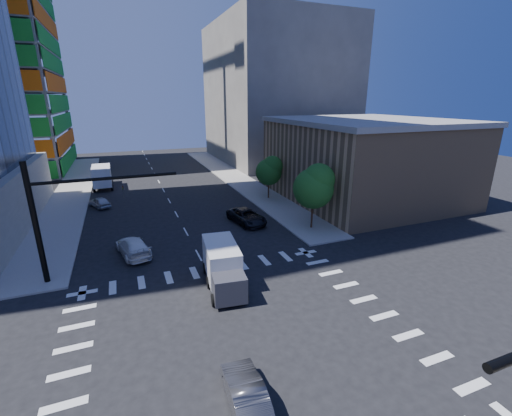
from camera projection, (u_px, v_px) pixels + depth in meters
name	position (u px, v px, depth m)	size (l,w,h in m)	color
ground	(245.00, 341.00, 19.36)	(160.00, 160.00, 0.00)	black
road_markings	(245.00, 341.00, 19.36)	(20.00, 20.00, 0.01)	silver
sidewalk_ne	(234.00, 177.00, 59.12)	(5.00, 60.00, 0.15)	gray
sidewalk_nw	(73.00, 191.00, 50.35)	(5.00, 60.00, 0.15)	gray
commercial_building	(364.00, 159.00, 45.98)	(20.50, 22.50, 10.60)	#A3845F
bg_building_ne	(276.00, 94.00, 73.23)	(24.00, 30.00, 28.00)	#67615C
signal_mast_nw	(58.00, 211.00, 24.35)	(10.20, 0.40, 9.00)	black
tree_south	(315.00, 186.00, 34.66)	(4.16, 4.16, 6.82)	#382316
tree_north	(270.00, 170.00, 45.60)	(3.54, 3.52, 5.78)	#382316
car_nb_far	(247.00, 216.00, 37.51)	(2.58, 5.59, 1.55)	black
car_sb_near	(133.00, 247.00, 29.88)	(2.16, 5.31, 1.54)	white
car_sb_mid	(100.00, 202.00, 43.06)	(1.55, 3.86, 1.32)	#B5B7BD
car_sb_cross	(246.00, 395.00, 14.99)	(1.53, 4.38, 1.44)	#4E4E53
box_truck_near	(224.00, 271.00, 24.57)	(3.08, 5.96, 3.00)	black
box_truck_far	(102.00, 177.00, 52.65)	(2.86, 6.54, 3.41)	black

